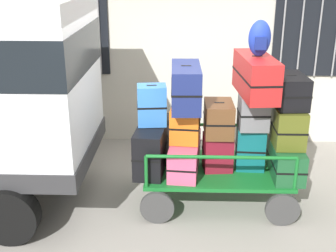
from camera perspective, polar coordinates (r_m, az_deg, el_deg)
name	(u,v)px	position (r m, az deg, el deg)	size (l,w,h in m)	color
ground_plane	(176,199)	(6.25, 1.03, -9.43)	(40.00, 40.00, 0.00)	gray
building_wall	(179,0)	(7.76, 1.45, 15.94)	(12.00, 0.38, 5.00)	beige
luggage_cart	(217,174)	(6.11, 6.28, -6.16)	(2.00, 1.30, 0.48)	#146023
cart_railing	(218,144)	(5.93, 6.45, -2.33)	(1.88, 1.16, 0.44)	#146023
suitcase_left_bottom	(152,146)	(5.96, -2.03, -2.57)	(0.47, 1.05, 0.62)	black
suitcase_left_middle	(152,105)	(5.76, -2.10, 2.72)	(0.41, 0.33, 0.54)	#3372C6
suitcase_midleft_bottom	(185,155)	(5.94, 2.19, -3.72)	(0.47, 1.05, 0.41)	#CC4C72
suitcase_midleft_middle	(185,124)	(5.79, 2.24, 0.30)	(0.42, 0.51, 0.46)	orange
suitcase_midleft_top	(186,87)	(5.63, 2.32, 5.10)	(0.39, 0.89, 0.54)	navy
suitcase_center_bottom	(218,152)	(5.96, 6.42, -3.38)	(0.41, 0.40, 0.48)	maroon
suitcase_center_middle	(219,119)	(5.83, 6.56, 0.97)	(0.38, 0.56, 0.44)	brown
suitcase_midright_bottom	(250,148)	(6.02, 10.58, -2.78)	(0.40, 0.34, 0.59)	#0F5960
suitcase_midright_middle	(254,112)	(5.79, 10.98, 1.74)	(0.39, 0.37, 0.44)	slate
suitcase_midright_top	(256,76)	(5.69, 11.25, 6.38)	(0.48, 1.10, 0.51)	#B21E1E
suitcase_right_bottom	(283,156)	(6.09, 14.68, -3.77)	(0.39, 1.08, 0.41)	#194C28
suitcase_right_middle	(286,123)	(5.98, 14.94, 0.42)	(0.38, 0.85, 0.49)	#4C5119
suitcase_right_top	(290,91)	(5.81, 15.43, 4.44)	(0.42, 0.66, 0.40)	black
backpack	(260,38)	(5.55, 11.75, 11.00)	(0.27, 0.22, 0.44)	navy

